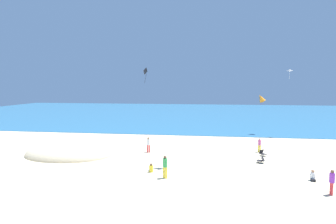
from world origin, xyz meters
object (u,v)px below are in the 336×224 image
(beach_chair_far_right, at_px, (262,153))
(person_3, at_px, (148,144))
(kite_orange, at_px, (261,98))
(person_0, at_px, (259,144))
(beach_chair_far_left, at_px, (261,160))
(person_5, at_px, (313,176))
(person_4, at_px, (165,165))
(kite_black, at_px, (145,72))
(person_1, at_px, (151,169))
(kite_white, at_px, (290,70))
(person_2, at_px, (332,180))

(beach_chair_far_right, height_order, person_3, person_3)
(beach_chair_far_right, xyz_separation_m, kite_orange, (1.83, 12.25, 4.63))
(beach_chair_far_right, xyz_separation_m, person_0, (-0.02, 1.56, 0.54))
(beach_chair_far_left, relative_size, person_5, 1.01)
(person_0, bearing_deg, person_3, 134.81)
(person_3, distance_m, person_4, 8.01)
(person_3, bearing_deg, kite_black, -171.11)
(beach_chair_far_right, xyz_separation_m, kite_black, (-11.85, 2.80, 7.81))
(person_1, relative_size, person_5, 0.90)
(kite_black, bearing_deg, person_1, -75.00)
(person_3, xyz_separation_m, kite_white, (15.96, 11.28, 7.64))
(person_0, bearing_deg, kite_black, 119.57)
(person_2, bearing_deg, person_0, -74.20)
(person_1, bearing_deg, person_5, -118.29)
(beach_chair_far_right, relative_size, person_0, 0.53)
(person_1, distance_m, person_4, 1.98)
(beach_chair_far_left, bearing_deg, person_1, 44.75)
(person_0, distance_m, person_4, 12.29)
(person_1, xyz_separation_m, person_2, (11.80, -2.96, 0.65))
(person_3, xyz_separation_m, person_4, (2.83, -7.49, 0.07))
(kite_black, bearing_deg, person_2, -40.40)
(kite_orange, bearing_deg, person_1, -121.06)
(person_2, height_order, person_5, person_2)
(person_1, xyz_separation_m, person_4, (1.30, -1.33, 0.70))
(person_2, distance_m, kite_orange, 21.97)
(person_0, height_order, person_1, person_0)
(beach_chair_far_right, bearing_deg, person_5, -20.22)
(person_0, xyz_separation_m, kite_black, (-11.83, 1.24, 7.28))
(person_3, height_order, kite_black, kite_black)
(beach_chair_far_left, height_order, person_4, person_4)
(beach_chair_far_right, bearing_deg, beach_chair_far_left, -50.79)
(beach_chair_far_left, xyz_separation_m, person_5, (2.79, -4.11, 0.01))
(person_2, height_order, kite_orange, kite_orange)
(person_0, height_order, person_3, person_3)
(person_0, bearing_deg, person_2, -131.87)
(kite_white, bearing_deg, person_1, -129.59)
(person_1, height_order, person_4, person_4)
(person_0, relative_size, kite_orange, 0.90)
(beach_chair_far_right, relative_size, beach_chair_far_left, 0.99)
(beach_chair_far_left, xyz_separation_m, person_4, (-7.54, -5.12, 0.69))
(person_1, bearing_deg, kite_black, -11.75)
(beach_chair_far_left, bearing_deg, person_5, 145.61)
(person_5, bearing_deg, kite_orange, -170.75)
(kite_orange, bearing_deg, beach_chair_far_left, -99.13)
(person_0, xyz_separation_m, person_1, (-9.37, -7.94, -0.56))
(beach_chair_far_right, xyz_separation_m, person_3, (-10.93, -0.22, 0.61))
(person_3, height_order, kite_white, kite_white)
(beach_chair_far_left, height_order, person_1, person_1)
(kite_white, height_order, kite_orange, kite_white)
(person_1, xyz_separation_m, person_5, (11.62, -0.31, 0.03))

